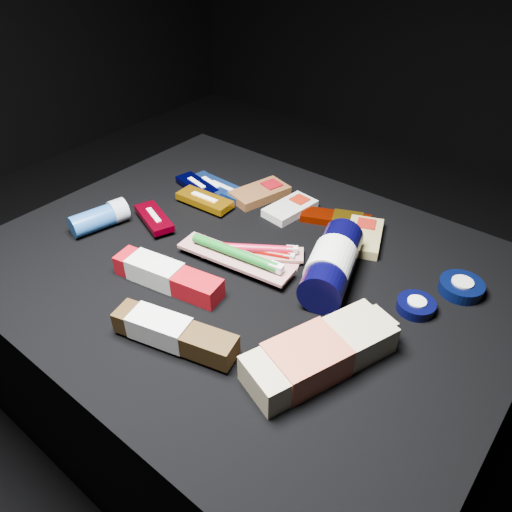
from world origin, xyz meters
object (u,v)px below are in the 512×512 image
Objects in this scene: lotion_bottle at (332,263)px; deodorant_stick at (100,218)px; toothpaste_carton_red at (163,275)px; bodywash_bottle at (318,355)px.

lotion_bottle is 0.49m from deodorant_stick.
toothpaste_carton_red is at bearing 2.21° from deodorant_stick.
bodywash_bottle is 0.32m from toothpaste_carton_red.
bodywash_bottle reaches higher than toothpaste_carton_red.
deodorant_stick is (-0.47, -0.15, -0.01)m from lotion_bottle.
lotion_bottle is 0.96× the size of bodywash_bottle.
lotion_bottle is at bearing 136.16° from bodywash_bottle.
bodywash_bottle reaches higher than deodorant_stick.
lotion_bottle is 0.30m from toothpaste_carton_red.
bodywash_bottle is at bearing 9.18° from deodorant_stick.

